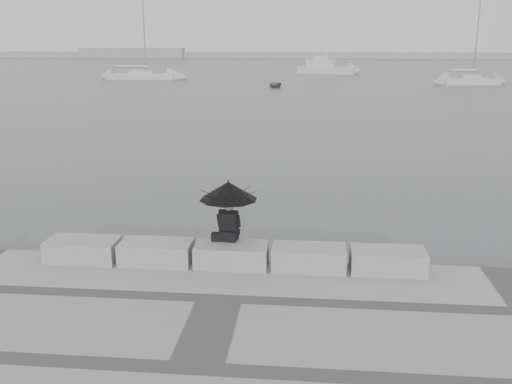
# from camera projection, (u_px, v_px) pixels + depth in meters

# --- Properties ---
(ground) EXTENTS (360.00, 360.00, 0.00)m
(ground) POSITION_uv_depth(u_px,v_px,m) (235.00, 278.00, 13.22)
(ground) COLOR #45474A
(ground) RESTS_ON ground
(stone_block_far_left) EXTENTS (1.60, 0.80, 0.50)m
(stone_block_far_left) POSITION_uv_depth(u_px,v_px,m) (83.00, 250.00, 12.91)
(stone_block_far_left) COLOR gray
(stone_block_far_left) RESTS_ON promenade
(stone_block_left) EXTENTS (1.60, 0.80, 0.50)m
(stone_block_left) POSITION_uv_depth(u_px,v_px,m) (156.00, 252.00, 12.75)
(stone_block_left) COLOR gray
(stone_block_left) RESTS_ON promenade
(stone_block_centre) EXTENTS (1.60, 0.80, 0.50)m
(stone_block_centre) POSITION_uv_depth(u_px,v_px,m) (232.00, 255.00, 12.59)
(stone_block_centre) COLOR gray
(stone_block_centre) RESTS_ON promenade
(stone_block_right) EXTENTS (1.60, 0.80, 0.50)m
(stone_block_right) POSITION_uv_depth(u_px,v_px,m) (309.00, 258.00, 12.44)
(stone_block_right) COLOR gray
(stone_block_right) RESTS_ON promenade
(stone_block_far_right) EXTENTS (1.60, 0.80, 0.50)m
(stone_block_far_right) POSITION_uv_depth(u_px,v_px,m) (388.00, 261.00, 12.28)
(stone_block_far_right) COLOR gray
(stone_block_far_right) RESTS_ON promenade
(seated_person) EXTENTS (1.30, 1.30, 1.39)m
(seated_person) POSITION_uv_depth(u_px,v_px,m) (228.00, 196.00, 12.55)
(seated_person) COLOR black
(seated_person) RESTS_ON stone_block_centre
(bag) EXTENTS (0.29, 0.17, 0.19)m
(bag) POSITION_uv_depth(u_px,v_px,m) (218.00, 237.00, 12.73)
(bag) COLOR black
(bag) RESTS_ON stone_block_centre
(distant_landmass) EXTENTS (180.00, 8.00, 2.80)m
(distant_landmass) POSITION_uv_depth(u_px,v_px,m) (278.00, 55.00, 162.23)
(distant_landmass) COLOR #95979A
(distant_landmass) RESTS_ON ground
(sailboat_left) EXTENTS (9.16, 2.66, 12.90)m
(sailboat_left) POSITION_uv_depth(u_px,v_px,m) (142.00, 76.00, 77.44)
(sailboat_left) COLOR silver
(sailboat_left) RESTS_ON ground
(sailboat_right) EXTENTS (6.85, 3.35, 12.90)m
(sailboat_right) POSITION_uv_depth(u_px,v_px,m) (469.00, 80.00, 68.50)
(sailboat_right) COLOR silver
(sailboat_right) RESTS_ON ground
(motor_cruiser) EXTENTS (9.39, 4.92, 4.50)m
(motor_cruiser) POSITION_uv_depth(u_px,v_px,m) (327.00, 68.00, 89.76)
(motor_cruiser) COLOR silver
(motor_cruiser) RESTS_ON ground
(dinghy) EXTENTS (3.36, 1.61, 0.55)m
(dinghy) POSITION_uv_depth(u_px,v_px,m) (275.00, 85.00, 65.42)
(dinghy) COLOR slate
(dinghy) RESTS_ON ground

